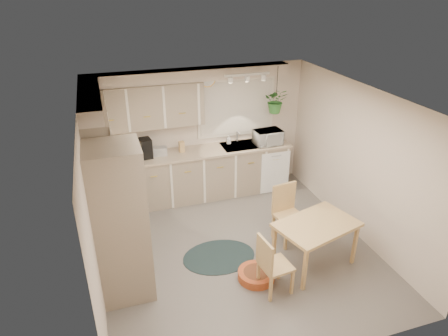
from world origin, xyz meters
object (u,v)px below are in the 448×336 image
at_px(chair_left, 276,264).
at_px(braided_rug, 219,257).
at_px(pet_bed, 256,275).
at_px(chair_back, 290,215).
at_px(dining_table, 315,244).
at_px(microwave, 268,136).

height_order(chair_left, braided_rug, chair_left).
height_order(braided_rug, pet_bed, pet_bed).
bearing_deg(pet_bed, chair_back, 39.48).
bearing_deg(chair_back, chair_left, 46.65).
xyz_separation_m(chair_back, pet_bed, (-0.82, -0.68, -0.41)).
height_order(chair_left, chair_back, chair_back).
bearing_deg(braided_rug, chair_left, -60.08).
height_order(dining_table, chair_back, chair_back).
bearing_deg(microwave, pet_bed, -120.17).
height_order(chair_left, pet_bed, chair_left).
relative_size(chair_back, pet_bed, 1.80).
distance_m(braided_rug, pet_bed, 0.71).
distance_m(dining_table, braided_rug, 1.43).
xyz_separation_m(dining_table, microwave, (0.26, 2.36, 0.76)).
relative_size(dining_table, chair_back, 1.19).
bearing_deg(chair_left, dining_table, 106.02).
distance_m(pet_bed, microwave, 2.87).
height_order(pet_bed, microwave, microwave).
distance_m(chair_left, chair_back, 1.16).
distance_m(chair_back, pet_bed, 1.14).
height_order(chair_back, pet_bed, chair_back).
distance_m(braided_rug, microwave, 2.60).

